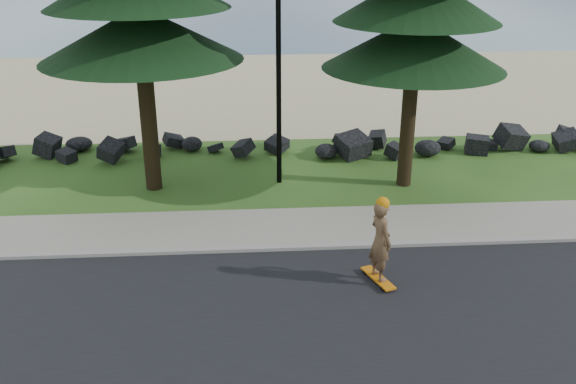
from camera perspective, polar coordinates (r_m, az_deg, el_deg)
name	(u,v)px	position (r m, az deg, el deg)	size (l,w,h in m)	color
ground	(287,232)	(15.37, -0.13, -3.57)	(160.00, 160.00, 0.00)	#294B17
road	(303,346)	(11.53, 1.37, -13.55)	(160.00, 7.00, 0.02)	black
kerb	(289,248)	(14.55, 0.10, -4.98)	(160.00, 0.20, 0.10)	gray
sidewalk	(286,227)	(15.53, -0.18, -3.11)	(160.00, 2.00, 0.08)	gray
beach_sand	(265,87)	(29.06, -2.02, 9.30)	(160.00, 15.00, 0.01)	#C9B586
seawall_boulders	(275,154)	(20.53, -1.15, 3.42)	(60.00, 2.40, 1.10)	black
lamp_post	(278,35)	(17.17, -0.86, 13.80)	(0.25, 0.14, 8.14)	black
skateboarder	(380,241)	(13.02, 8.22, -4.33)	(0.59, 1.04, 1.89)	#CF700C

